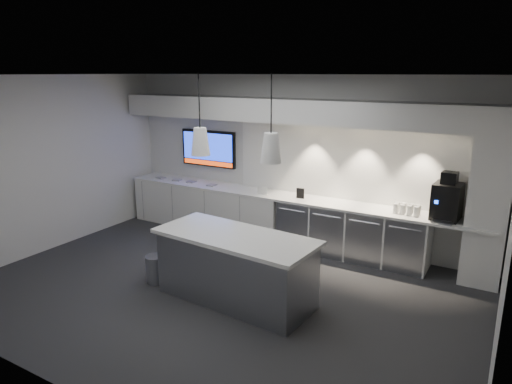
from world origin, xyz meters
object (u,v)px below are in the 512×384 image
Objects in this scene: wall_tv at (208,148)px; coffee_machine at (447,200)px; island at (236,267)px; bin at (156,269)px.

coffee_machine is (4.54, -0.25, -0.36)m from wall_tv.
bin is (-1.32, -0.14, -0.27)m from island.
bin is (0.93, -2.67, -1.35)m from wall_tv.
island reaches higher than bin.
bin is at bearing -169.48° from island.
island is (2.25, -2.53, -1.08)m from wall_tv.
island is at bearing -48.32° from wall_tv.
coffee_machine reaches higher than bin.
island is 3.18× the size of coffee_machine.
bin is at bearing -142.45° from coffee_machine.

